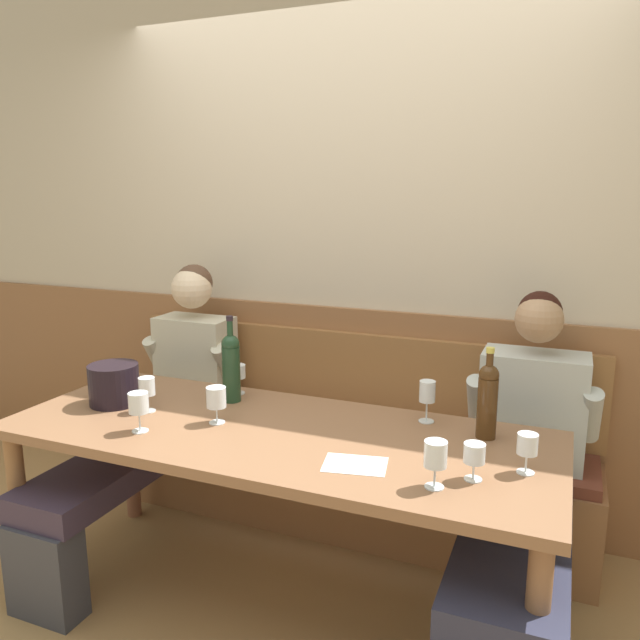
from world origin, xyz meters
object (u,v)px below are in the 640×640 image
(wine_bottle_green_tall, at_px, (231,365))
(wine_glass_center_front, at_px, (527,446))
(wine_glass_left_end, at_px, (435,457))
(wine_glass_right_end, at_px, (139,405))
(person_left_seat, at_px, (157,406))
(person_center_left_seat, at_px, (524,471))
(wine_glass_by_bottle, at_px, (474,456))
(wine_glass_near_bucket, at_px, (216,399))
(wine_bottle_clear_water, at_px, (488,398))
(ice_bucket, at_px, (114,384))
(wine_glass_center_rear, at_px, (237,372))
(wall_bench, at_px, (338,469))
(wine_glass_mid_right, at_px, (427,394))
(dining_table, at_px, (275,449))
(wine_glass_mid_left, at_px, (147,388))

(wine_bottle_green_tall, bearing_deg, wine_glass_center_front, -11.37)
(wine_glass_left_end, distance_m, wine_glass_right_end, 1.13)
(person_left_seat, distance_m, person_center_left_seat, 1.70)
(wine_glass_by_bottle, bearing_deg, wine_glass_near_bucket, 173.40)
(wine_bottle_clear_water, xyz_separation_m, wine_glass_near_bucket, (-1.00, -0.25, -0.05))
(ice_bucket, bearing_deg, person_center_left_seat, 10.75)
(wine_glass_center_front, bearing_deg, wine_glass_by_bottle, -141.72)
(wine_glass_by_bottle, bearing_deg, wine_glass_center_rear, 157.42)
(wall_bench, relative_size, wine_bottle_green_tall, 6.43)
(person_left_seat, distance_m, wine_glass_by_bottle, 1.65)
(wall_bench, xyz_separation_m, wine_glass_right_end, (-0.46, -0.90, 0.57))
(wine_glass_near_bucket, bearing_deg, wine_glass_right_end, -140.00)
(wine_glass_center_front, relative_size, wine_glass_mid_right, 0.80)
(person_left_seat, xyz_separation_m, wine_glass_near_bucket, (0.56, -0.35, 0.22))
(wall_bench, bearing_deg, wine_bottle_clear_water, -31.29)
(wine_glass_left_end, xyz_separation_m, wine_glass_near_bucket, (-0.91, 0.21, -0.00))
(dining_table, relative_size, wine_bottle_green_tall, 5.63)
(wine_bottle_clear_water, bearing_deg, wall_bench, 148.71)
(person_center_left_seat, relative_size, wine_glass_left_end, 8.41)
(dining_table, xyz_separation_m, wine_glass_right_end, (-0.46, -0.21, 0.19))
(wine_glass_center_rear, relative_size, wine_glass_mid_left, 0.92)
(wall_bench, relative_size, wine_bottle_clear_water, 7.05)
(wine_glass_left_end, relative_size, wine_glass_center_rear, 1.13)
(dining_table, relative_size, person_center_left_seat, 1.67)
(wine_bottle_green_tall, bearing_deg, wine_glass_center_rear, 105.59)
(wall_bench, distance_m, wine_bottle_clear_water, 1.08)
(dining_table, relative_size, wine_glass_mid_right, 12.67)
(wall_bench, xyz_separation_m, wine_glass_center_rear, (-0.35, -0.37, 0.56))
(dining_table, height_order, person_left_seat, person_left_seat)
(wine_glass_center_front, relative_size, wine_glass_center_rear, 1.00)
(wine_glass_center_front, bearing_deg, wine_glass_near_bucket, -179.93)
(person_left_seat, bearing_deg, ice_bucket, -83.69)
(dining_table, height_order, wine_glass_mid_right, wine_glass_mid_right)
(ice_bucket, distance_m, wine_bottle_green_tall, 0.50)
(wine_glass_center_rear, bearing_deg, wine_glass_mid_left, -123.64)
(wine_glass_mid_right, relative_size, wine_glass_mid_left, 1.15)
(dining_table, height_order, ice_bucket, ice_bucket)
(wall_bench, bearing_deg, wine_glass_near_bucket, -108.61)
(wine_bottle_clear_water, xyz_separation_m, wine_glass_right_end, (-1.22, -0.44, -0.04))
(person_left_seat, bearing_deg, wine_glass_center_front, -11.54)
(wine_glass_left_end, bearing_deg, wine_glass_mid_right, 105.27)
(ice_bucket, bearing_deg, wine_glass_left_end, -9.50)
(wall_bench, bearing_deg, ice_bucket, -138.20)
(ice_bucket, bearing_deg, dining_table, -0.26)
(person_left_seat, bearing_deg, wine_glass_left_end, -20.98)
(wine_glass_right_end, xyz_separation_m, wine_glass_by_bottle, (1.23, 0.07, -0.02))
(wine_bottle_clear_water, height_order, wine_glass_center_rear, wine_bottle_clear_water)
(person_center_left_seat, xyz_separation_m, wine_glass_center_rear, (-1.24, 0.00, 0.25))
(wine_glass_mid_right, relative_size, wine_glass_near_bucket, 1.14)
(dining_table, xyz_separation_m, wine_bottle_clear_water, (0.76, 0.23, 0.23))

